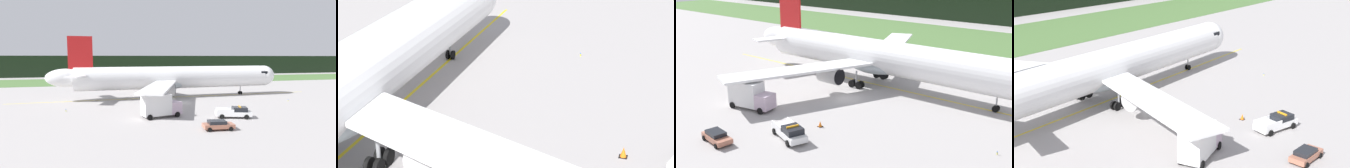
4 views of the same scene
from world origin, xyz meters
TOP-DOWN VIEW (x-y plane):
  - ground at (0.00, 0.00)m, footprint 320.00×320.00m
  - taxiway_centerline_main at (0.98, 8.71)m, footprint 75.50×2.18m
  - airliner at (0.48, 8.70)m, footprint 57.22×47.98m
  - ops_pickup_truck at (4.33, -15.03)m, footprint 6.03×3.70m
  - catering_truck at (-7.39, -11.82)m, footprint 6.88×3.84m
  - staff_car at (-1.32, -20.99)m, footprint 4.35×2.35m
  - apron_cone at (4.44, -10.18)m, footprint 0.59×0.59m
  - taxiway_edge_light_east at (23.84, -3.29)m, footprint 0.12×0.12m

SIDE VIEW (x-z plane):
  - ground at x=0.00m, z-range 0.00..0.00m
  - taxiway_centerline_main at x=0.98m, z-range 0.00..0.01m
  - taxiway_edge_light_east at x=23.84m, z-range 0.02..0.39m
  - apron_cone at x=4.44m, z-range -0.01..0.73m
  - staff_car at x=-1.32m, z-range 0.05..1.35m
  - ops_pickup_truck at x=4.33m, z-range -0.06..1.88m
  - catering_truck at x=-7.39m, z-range -0.02..3.98m
  - airliner at x=0.48m, z-range -2.44..11.97m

